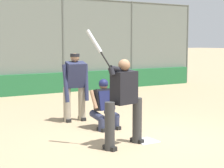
{
  "coord_description": "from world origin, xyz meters",
  "views": [
    {
      "loc": [
        4.29,
        5.82,
        1.96
      ],
      "look_at": [
        0.17,
        -1.0,
        1.05
      ],
      "focal_mm": 60.0,
      "sensor_mm": 36.0,
      "label": 1
    }
  ],
  "objects_px": {
    "spare_bat_near_backstop": "(134,99)",
    "catcher_behind_plate": "(105,103)",
    "batter_at_plate": "(124,99)",
    "umpire_home": "(75,85)"
  },
  "relations": [
    {
      "from": "spare_bat_near_backstop",
      "to": "catcher_behind_plate",
      "type": "bearing_deg",
      "value": 144.18
    },
    {
      "from": "catcher_behind_plate",
      "to": "spare_bat_near_backstop",
      "type": "bearing_deg",
      "value": -135.09
    },
    {
      "from": "batter_at_plate",
      "to": "umpire_home",
      "type": "distance_m",
      "value": 2.47
    },
    {
      "from": "catcher_behind_plate",
      "to": "spare_bat_near_backstop",
      "type": "xyz_separation_m",
      "value": [
        -2.89,
        -3.05,
        -0.55
      ]
    },
    {
      "from": "batter_at_plate",
      "to": "catcher_behind_plate",
      "type": "bearing_deg",
      "value": -119.47
    },
    {
      "from": "catcher_behind_plate",
      "to": "umpire_home",
      "type": "distance_m",
      "value": 1.14
    },
    {
      "from": "umpire_home",
      "to": "spare_bat_near_backstop",
      "type": "bearing_deg",
      "value": -144.5
    },
    {
      "from": "catcher_behind_plate",
      "to": "umpire_home",
      "type": "relative_size",
      "value": 0.67
    },
    {
      "from": "batter_at_plate",
      "to": "spare_bat_near_backstop",
      "type": "xyz_separation_m",
      "value": [
        -3.31,
        -4.44,
        -0.86
      ]
    },
    {
      "from": "umpire_home",
      "to": "catcher_behind_plate",
      "type": "bearing_deg",
      "value": 105.57
    }
  ]
}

